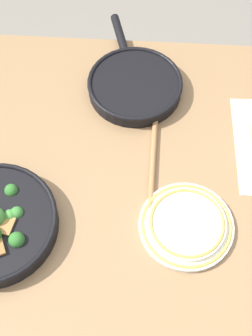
% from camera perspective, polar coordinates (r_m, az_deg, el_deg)
% --- Properties ---
extents(ground_plane, '(14.00, 14.00, 0.00)m').
position_cam_1_polar(ground_plane, '(1.83, 0.00, -12.19)').
color(ground_plane, slate).
extents(dining_table_red, '(1.28, 0.90, 0.74)m').
position_cam_1_polar(dining_table_red, '(1.22, 0.00, -2.35)').
color(dining_table_red, olive).
rests_on(dining_table_red, ground_plane).
extents(skillet_eggs, '(0.26, 0.39, 0.04)m').
position_cam_1_polar(skillet_eggs, '(1.28, 1.06, 10.15)').
color(skillet_eggs, black).
rests_on(skillet_eggs, dining_table_red).
extents(wooden_spoon, '(0.04, 0.37, 0.02)m').
position_cam_1_polar(wooden_spoon, '(1.21, 3.54, 4.90)').
color(wooden_spoon, '#996B42').
rests_on(wooden_spoon, dining_table_red).
extents(dinner_plate_stack, '(0.22, 0.22, 0.03)m').
position_cam_1_polar(dinner_plate_stack, '(1.08, 7.38, -6.84)').
color(dinner_plate_stack, silver).
rests_on(dinner_plate_stack, dining_table_red).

